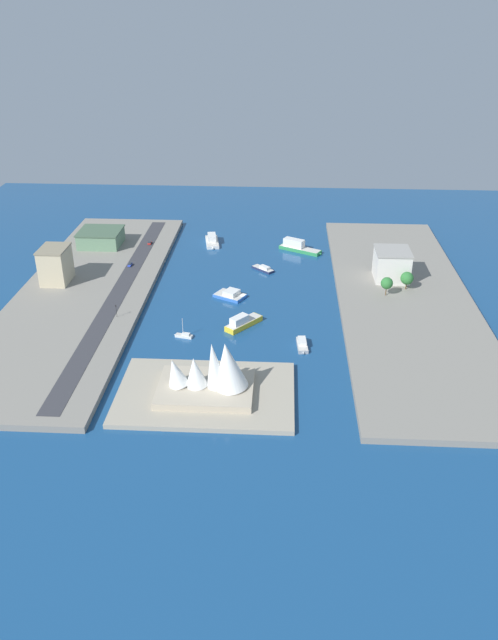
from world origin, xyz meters
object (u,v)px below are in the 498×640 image
at_px(ferry_green_doubledeck, 298,247).
at_px(catamaran_blue, 230,295).
at_px(ferry_yellow_fast, 243,322).
at_px(ferry_white_commuter, 212,240).
at_px(terminal_long_green, 101,238).
at_px(traffic_light_waterfront, 116,309).
at_px(sailboat_small_white, 184,335).
at_px(opera_landmark, 211,374).
at_px(pickup_red, 150,243).
at_px(hatchback_blue, 130,265).
at_px(yacht_sleek_gray, 302,344).
at_px(office_block_beige, 56,265).
at_px(hotel_broad_white, 392,264).
at_px(patrol_launch_navy, 263,269).

xyz_separation_m(ferry_green_doubledeck, catamaran_blue, (36.83, 71.40, -1.18)).
xyz_separation_m(ferry_yellow_fast, ferry_green_doubledeck, (-27.94, -104.35, 0.36)).
xyz_separation_m(ferry_white_commuter, ferry_green_doubledeck, (-55.61, 9.86, 0.60)).
bearing_deg(ferry_yellow_fast, catamaran_blue, -74.91).
height_order(terminal_long_green, traffic_light_waterfront, terminal_long_green).
bearing_deg(sailboat_small_white, opera_landmark, 111.17).
distance_m(ferry_white_commuter, pickup_red, 40.43).
distance_m(pickup_red, hatchback_blue, 36.94).
relative_size(pickup_red, hatchback_blue, 0.94).
xyz_separation_m(sailboat_small_white, traffic_light_waterfront, (35.31, -13.50, 6.26)).
bearing_deg(ferry_green_doubledeck, sailboat_small_white, 64.76).
bearing_deg(yacht_sleek_gray, office_block_beige, -24.22).
distance_m(ferry_white_commuter, yacht_sleek_gray, 144.13).
bearing_deg(hotel_broad_white, ferry_yellow_fast, 35.58).
bearing_deg(catamaran_blue, pickup_red, -50.58).
xyz_separation_m(patrol_launch_navy, terminal_long_green, (104.14, -28.90, 6.74)).
height_order(patrol_launch_navy, hotel_broad_white, hotel_broad_white).
height_order(sailboat_small_white, pickup_red, sailboat_small_white).
xyz_separation_m(ferry_green_doubledeck, opera_landmark, (36.49, 164.84, 7.71)).
xyz_separation_m(catamaran_blue, hotel_broad_white, (-88.12, -23.73, 9.82)).
height_order(ferry_green_doubledeck, patrol_launch_navy, ferry_green_doubledeck).
bearing_deg(patrol_launch_navy, pickup_red, -23.44).
height_order(terminal_long_green, hatchback_blue, terminal_long_green).
xyz_separation_m(ferry_yellow_fast, opera_landmark, (8.55, 60.49, 8.07)).
distance_m(office_block_beige, opera_landmark, 141.21).
xyz_separation_m(ferry_white_commuter, office_block_beige, (78.09, 72.29, 10.72)).
height_order(terminal_long_green, opera_landmark, opera_landmark).
height_order(yacht_sleek_gray, terminal_long_green, terminal_long_green).
bearing_deg(catamaran_blue, ferry_white_commuter, -76.99).
height_order(catamaran_blue, hatchback_blue, hatchback_blue).
bearing_deg(ferry_green_doubledeck, opera_landmark, 77.52).
height_order(ferry_yellow_fast, catamaran_blue, ferry_yellow_fast).
distance_m(sailboat_small_white, hotel_broad_white, 127.31).
relative_size(ferry_white_commuter, traffic_light_waterfront, 3.58).
xyz_separation_m(terminal_long_green, opera_landmark, (-88.22, 160.39, 2.59)).
relative_size(pickup_red, opera_landmark, 0.12).
bearing_deg(ferry_white_commuter, patrol_launch_navy, 129.03).
height_order(yacht_sleek_gray, opera_landmark, opera_landmark).
distance_m(ferry_yellow_fast, patrol_launch_navy, 71.40).
distance_m(ferry_yellow_fast, hatchback_blue, 96.99).
distance_m(ferry_green_doubledeck, opera_landmark, 169.00).
xyz_separation_m(patrol_launch_navy, pickup_red, (73.85, -32.02, 2.69)).
distance_m(yacht_sleek_gray, pickup_red, 154.29).
bearing_deg(hatchback_blue, ferry_yellow_fast, 136.85).
relative_size(ferry_yellow_fast, traffic_light_waterfront, 3.14).
relative_size(yacht_sleek_gray, office_block_beige, 0.74).
xyz_separation_m(patrol_launch_navy, office_block_beige, (113.12, 29.09, 11.74)).
relative_size(patrol_launch_navy, pickup_red, 2.98).
xyz_separation_m(office_block_beige, pickup_red, (-39.27, -61.11, -9.06)).
distance_m(hotel_broad_white, traffic_light_waterfront, 152.29).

